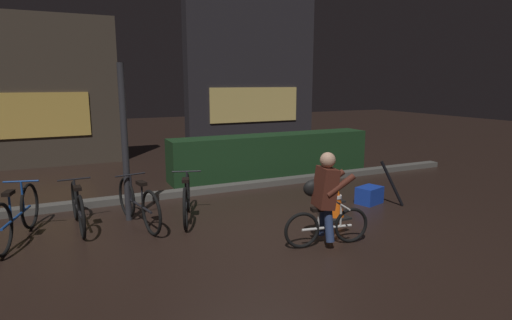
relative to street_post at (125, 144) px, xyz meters
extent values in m
plane|color=black|center=(1.71, -1.20, -1.20)|extent=(40.00, 40.00, 0.00)
cube|color=#56544F|center=(1.71, 1.00, -1.14)|extent=(12.00, 0.24, 0.12)
cube|color=#19381C|center=(3.51, 1.90, -0.73)|extent=(4.80, 0.70, 0.94)
cube|color=#42382D|center=(-1.93, 5.30, 0.69)|extent=(5.06, 0.50, 3.77)
cube|color=#E5B751|center=(-1.93, 5.03, 0.12)|extent=(3.54, 0.04, 1.10)
cube|color=#262328|center=(4.87, 6.00, 1.38)|extent=(4.38, 0.50, 5.16)
cube|color=#F2D172|center=(4.87, 5.73, 0.20)|extent=(3.07, 0.04, 1.10)
cylinder|color=#2D2D33|center=(0.00, 0.00, 0.00)|extent=(0.10, 0.10, 2.40)
torus|color=black|center=(-1.36, 0.24, -0.86)|extent=(0.21, 0.66, 0.67)
torus|color=black|center=(-1.62, -0.74, -0.86)|extent=(0.21, 0.66, 0.67)
cylinder|color=#19479E|center=(-1.49, -0.25, -0.86)|extent=(0.29, 0.98, 0.04)
cylinder|color=#19479E|center=(-1.53, -0.42, -0.68)|extent=(0.03, 0.03, 0.38)
cube|color=black|center=(-1.53, -0.42, -0.49)|extent=(0.15, 0.22, 0.05)
cylinder|color=#19479E|center=(-1.42, 0.02, -0.65)|extent=(0.03, 0.03, 0.42)
cylinder|color=#19479E|center=(-1.42, 0.02, -0.44)|extent=(0.45, 0.14, 0.02)
torus|color=black|center=(-0.75, 0.38, -0.89)|extent=(0.08, 0.61, 0.61)
torus|color=black|center=(-0.69, -0.53, -0.89)|extent=(0.08, 0.61, 0.61)
cylinder|color=black|center=(-0.72, -0.08, -0.89)|extent=(0.09, 0.91, 0.04)
cylinder|color=black|center=(-0.71, -0.24, -0.72)|extent=(0.03, 0.03, 0.34)
cube|color=black|center=(-0.71, -0.24, -0.55)|extent=(0.11, 0.21, 0.05)
cylinder|color=black|center=(-0.74, 0.17, -0.70)|extent=(0.03, 0.03, 0.38)
cylinder|color=black|center=(-0.74, 0.17, -0.51)|extent=(0.46, 0.05, 0.02)
torus|color=black|center=(0.00, 0.14, -0.88)|extent=(0.17, 0.65, 0.65)
torus|color=black|center=(0.19, -0.81, -0.88)|extent=(0.17, 0.65, 0.65)
cylinder|color=black|center=(0.10, -0.34, -0.88)|extent=(0.23, 0.96, 0.04)
cylinder|color=black|center=(0.13, -0.51, -0.69)|extent=(0.03, 0.03, 0.36)
cube|color=black|center=(0.13, -0.51, -0.51)|extent=(0.14, 0.22, 0.05)
cylinder|color=black|center=(0.04, -0.08, -0.67)|extent=(0.03, 0.03, 0.41)
cylinder|color=black|center=(0.04, -0.08, -0.47)|extent=(0.46, 0.11, 0.02)
torus|color=black|center=(0.98, 0.10, -0.89)|extent=(0.24, 0.61, 0.63)
torus|color=black|center=(0.69, -0.79, -0.89)|extent=(0.24, 0.61, 0.63)
cylinder|color=black|center=(0.83, -0.34, -0.89)|extent=(0.33, 0.90, 0.04)
cylinder|color=black|center=(0.78, -0.50, -0.71)|extent=(0.03, 0.03, 0.35)
cube|color=black|center=(0.78, -0.50, -0.54)|extent=(0.16, 0.22, 0.05)
cylinder|color=black|center=(0.91, -0.10, -0.69)|extent=(0.03, 0.03, 0.39)
cylinder|color=black|center=(0.91, -0.10, -0.49)|extent=(0.44, 0.17, 0.02)
cube|color=black|center=(2.98, -1.30, -1.19)|extent=(0.36, 0.36, 0.03)
cone|color=#EA560F|center=(2.98, -1.30, -0.88)|extent=(0.26, 0.26, 0.58)
cylinder|color=white|center=(2.98, -1.30, -0.85)|extent=(0.16, 0.16, 0.05)
cube|color=black|center=(3.47, -0.51, -1.19)|extent=(0.36, 0.36, 0.03)
cone|color=#EA560F|center=(3.47, -0.51, -0.90)|extent=(0.26, 0.26, 0.54)
cylinder|color=white|center=(3.47, -0.51, -0.87)|extent=(0.16, 0.16, 0.05)
cube|color=#193DB7|center=(3.99, -0.90, -1.05)|extent=(0.51, 0.43, 0.30)
torus|color=black|center=(2.54, -2.23, -0.96)|extent=(0.48, 0.12, 0.48)
torus|color=black|center=(1.85, -2.11, -0.96)|extent=(0.48, 0.12, 0.48)
cylinder|color=silver|center=(2.20, -2.17, -0.96)|extent=(0.70, 0.15, 0.04)
cylinder|color=silver|center=(2.07, -2.15, -0.83)|extent=(0.03, 0.03, 0.26)
cube|color=black|center=(2.07, -2.15, -0.69)|extent=(0.21, 0.13, 0.05)
cylinder|color=silver|center=(2.39, -2.20, -0.81)|extent=(0.03, 0.03, 0.30)
cylinder|color=silver|center=(2.39, -2.20, -0.66)|extent=(0.10, 0.46, 0.02)
cylinder|color=navy|center=(2.19, -2.07, -0.90)|extent=(0.14, 0.22, 0.42)
cylinder|color=navy|center=(2.16, -2.27, -0.90)|extent=(0.14, 0.22, 0.42)
cube|color=#512319|center=(2.16, -2.17, -0.41)|extent=(0.31, 0.36, 0.54)
sphere|color=tan|center=(2.18, -2.17, -0.05)|extent=(0.20, 0.20, 0.20)
cylinder|color=#512319|center=(2.32, -2.05, -0.36)|extent=(0.40, 0.14, 0.29)
cylinder|color=#512319|center=(2.27, -2.33, -0.36)|extent=(0.40, 0.14, 0.29)
ellipsoid|color=black|center=(2.13, -1.96, -0.46)|extent=(0.34, 0.21, 0.24)
cylinder|color=black|center=(4.26, -1.15, -0.81)|extent=(0.36, 0.32, 0.78)
camera|label=1|loc=(-0.85, -6.43, 0.92)|focal=29.02mm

